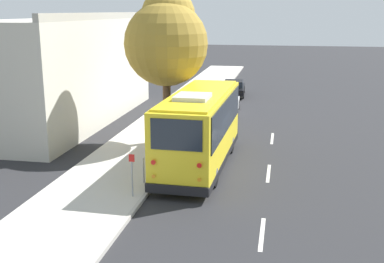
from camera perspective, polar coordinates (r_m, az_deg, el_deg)
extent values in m
plane|color=#28282B|center=(21.62, 1.74, -4.54)|extent=(160.00, 160.00, 0.00)
cube|color=beige|center=(22.48, -8.01, -3.73)|extent=(80.00, 4.00, 0.15)
cube|color=#AAA69D|center=(21.93, -2.87, -4.07)|extent=(80.00, 0.14, 0.15)
cube|color=yellow|center=(21.53, 0.92, 0.40)|extent=(8.60, 2.62, 3.02)
cube|color=black|center=(21.89, 0.91, -3.08)|extent=(8.64, 2.67, 0.28)
cube|color=black|center=(21.38, 0.93, 2.13)|extent=(7.90, 2.69, 1.45)
cube|color=black|center=(25.52, 2.84, 4.09)|extent=(0.09, 2.10, 1.52)
cube|color=black|center=(17.28, -1.88, -0.42)|extent=(0.08, 1.92, 1.16)
cube|color=black|center=(25.41, 2.85, 5.66)|extent=(0.09, 1.73, 0.22)
cube|color=yellow|center=(21.21, 0.94, 4.47)|extent=(8.07, 2.39, 0.10)
cube|color=silver|center=(19.72, 0.06, 4.08)|extent=(1.60, 1.40, 0.20)
cube|color=black|center=(25.96, 2.79, -0.23)|extent=(0.17, 2.42, 0.36)
cube|color=black|center=(17.90, -1.84, -6.96)|extent=(0.17, 2.42, 0.36)
cylinder|color=red|center=(17.74, -4.62, -3.68)|extent=(0.03, 0.18, 0.18)
cylinder|color=orange|center=(17.92, -4.58, -5.33)|extent=(0.03, 0.14, 0.14)
cylinder|color=red|center=(17.34, 0.87, -4.06)|extent=(0.03, 0.18, 0.18)
cylinder|color=orange|center=(17.52, 0.86, -5.75)|extent=(0.03, 0.14, 0.14)
cube|color=white|center=(26.10, 1.08, 0.24)|extent=(0.05, 0.32, 0.18)
cube|color=white|center=(25.85, 4.56, 0.06)|extent=(0.05, 0.32, 0.18)
cube|color=black|center=(25.45, -0.28, 4.74)|extent=(0.06, 0.10, 0.24)
cylinder|color=black|center=(24.44, -0.32, -0.97)|extent=(1.10, 0.33, 1.09)
cylinder|color=slate|center=(24.44, -0.32, -0.97)|extent=(0.50, 0.33, 0.49)
cylinder|color=black|center=(24.09, 4.53, -1.25)|extent=(1.10, 0.33, 1.09)
cylinder|color=slate|center=(24.09, 4.53, -1.25)|extent=(0.50, 0.33, 0.49)
cylinder|color=black|center=(19.88, -3.42, -4.59)|extent=(1.10, 0.33, 1.09)
cylinder|color=slate|center=(19.88, -3.42, -4.59)|extent=(0.50, 0.33, 0.49)
cylinder|color=black|center=(19.44, 2.53, -5.02)|extent=(1.10, 0.33, 1.09)
cylinder|color=slate|center=(19.44, 2.53, -5.02)|extent=(0.50, 0.33, 0.49)
cube|color=silver|center=(33.41, 4.06, 3.02)|extent=(4.57, 1.84, 0.65)
cube|color=black|center=(33.19, 4.06, 3.93)|extent=(2.19, 1.51, 0.48)
cube|color=silver|center=(33.15, 4.07, 4.34)|extent=(2.11, 1.48, 0.05)
cube|color=black|center=(35.69, 4.33, 3.37)|extent=(0.15, 1.60, 0.20)
cube|color=black|center=(31.24, 3.73, 1.82)|extent=(0.15, 1.60, 0.20)
cylinder|color=black|center=(34.90, 3.00, 3.25)|extent=(0.67, 0.23, 0.66)
cylinder|color=slate|center=(34.90, 3.00, 3.25)|extent=(0.31, 0.23, 0.30)
cylinder|color=black|center=(34.79, 5.46, 3.17)|extent=(0.67, 0.23, 0.66)
cylinder|color=slate|center=(34.79, 5.46, 3.17)|extent=(0.31, 0.23, 0.30)
cylinder|color=black|center=(32.12, 2.53, 2.30)|extent=(0.67, 0.23, 0.66)
cylinder|color=slate|center=(32.12, 2.53, 2.30)|extent=(0.31, 0.23, 0.30)
cylinder|color=black|center=(32.01, 5.19, 2.21)|extent=(0.67, 0.23, 0.66)
cylinder|color=slate|center=(32.01, 5.19, 2.21)|extent=(0.31, 0.23, 0.30)
cube|color=black|center=(40.42, 4.95, 4.91)|extent=(4.31, 2.00, 0.62)
cube|color=black|center=(40.22, 4.96, 5.66)|extent=(2.08, 1.63, 0.48)
cube|color=black|center=(40.19, 4.96, 6.00)|extent=(2.00, 1.59, 0.05)
cube|color=black|center=(42.55, 5.07, 5.09)|extent=(0.18, 1.70, 0.20)
cube|color=black|center=(38.35, 4.80, 4.10)|extent=(0.18, 1.70, 0.20)
cylinder|color=black|center=(41.79, 3.92, 5.03)|extent=(0.64, 0.24, 0.63)
cylinder|color=slate|center=(41.79, 3.92, 5.03)|extent=(0.29, 0.24, 0.28)
cylinder|color=black|center=(41.73, 6.13, 4.97)|extent=(0.64, 0.24, 0.63)
cylinder|color=slate|center=(41.73, 6.13, 4.97)|extent=(0.29, 0.24, 0.28)
cylinder|color=black|center=(39.17, 3.68, 4.42)|extent=(0.64, 0.24, 0.63)
cylinder|color=slate|center=(39.17, 3.68, 4.42)|extent=(0.29, 0.24, 0.28)
cylinder|color=black|center=(39.10, 6.03, 4.35)|extent=(0.64, 0.24, 0.63)
cylinder|color=slate|center=(39.10, 6.03, 4.35)|extent=(0.29, 0.24, 0.28)
cylinder|color=brown|center=(25.27, -2.99, 2.81)|extent=(0.41, 0.41, 3.62)
sphere|color=olive|center=(24.83, -3.09, 10.32)|extent=(4.28, 4.28, 4.28)
sphere|color=#A58431|center=(25.30, -2.84, 13.55)|extent=(2.78, 2.78, 2.78)
cylinder|color=gray|center=(18.11, -7.10, -5.62)|extent=(0.06, 0.06, 1.36)
cube|color=red|center=(17.85, -7.18, -3.14)|extent=(0.02, 0.22, 0.28)
cylinder|color=gray|center=(19.50, -5.76, -4.60)|extent=(0.06, 0.06, 1.06)
cylinder|color=gold|center=(27.61, -0.60, 0.65)|extent=(0.22, 0.22, 0.65)
sphere|color=gold|center=(27.53, -0.60, 1.43)|extent=(0.20, 0.20, 0.20)
cube|color=beige|center=(31.70, -14.91, 6.94)|extent=(17.07, 6.12, 6.41)
cube|color=#A9A497|center=(30.33, -10.22, 13.34)|extent=(17.07, 0.30, 0.40)
cube|color=silver|center=(15.85, 8.29, -11.91)|extent=(2.40, 0.14, 0.01)
cube|color=silver|center=(21.40, 9.05, -4.90)|extent=(2.40, 0.14, 0.01)
cube|color=silver|center=(27.15, 9.49, -0.81)|extent=(2.40, 0.14, 0.01)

